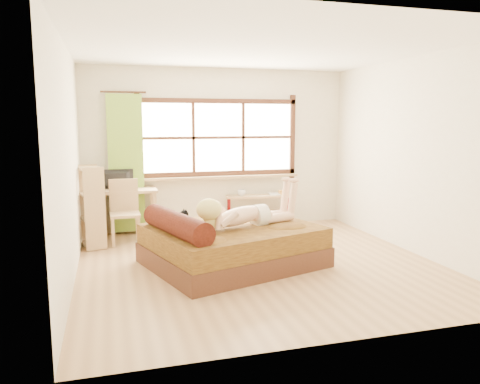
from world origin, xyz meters
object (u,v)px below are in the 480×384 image
object	(u,v)px
woman	(245,203)
bookshelf	(92,206)
chair	(124,208)
desk	(117,196)
bed	(230,244)
kitten	(175,218)
pipe_shelf	(259,203)

from	to	relation	value
woman	bookshelf	distance (m)	2.40
woman	chair	distance (m)	2.14
desk	bookshelf	distance (m)	0.61
bed	chair	distance (m)	1.98
woman	chair	size ratio (longest dim) A/B	1.47
desk	chair	world-z (taller)	chair
chair	kitten	bearing A→B (deg)	-68.67
pipe_shelf	bookshelf	world-z (taller)	bookshelf
bed	desk	distance (m)	2.35
chair	pipe_shelf	bearing A→B (deg)	11.13
kitten	pipe_shelf	bearing A→B (deg)	30.52
woman	pipe_shelf	world-z (taller)	woman
kitten	bookshelf	distance (m)	1.65
bed	pipe_shelf	distance (m)	2.26
chair	bookshelf	size ratio (longest dim) A/B	0.81
kitten	pipe_shelf	world-z (taller)	kitten
bed	woman	xyz separation A→B (m)	(0.20, -0.04, 0.53)
bookshelf	woman	bearing A→B (deg)	-49.23
bed	pipe_shelf	bearing A→B (deg)	45.28
desk	chair	size ratio (longest dim) A/B	1.28
bed	chair	size ratio (longest dim) A/B	2.50
woman	bookshelf	size ratio (longest dim) A/B	1.19
woman	chair	world-z (taller)	woman
bed	pipe_shelf	size ratio (longest dim) A/B	2.11
chair	pipe_shelf	size ratio (longest dim) A/B	0.84
woman	kitten	distance (m)	0.90
desk	pipe_shelf	xyz separation A→B (m)	(2.38, 0.12, -0.26)
bookshelf	chair	bearing A→B (deg)	2.40
bed	pipe_shelf	world-z (taller)	bed
kitten	chair	world-z (taller)	chair
desk	woman	bearing A→B (deg)	-52.01
bed	kitten	bearing A→B (deg)	153.06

